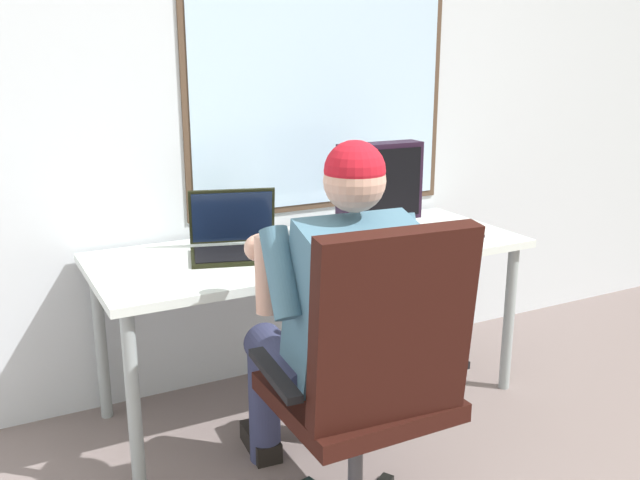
# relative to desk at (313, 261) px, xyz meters

# --- Properties ---
(wall_rear) EXTENTS (5.88, 0.08, 2.73)m
(wall_rear) POSITION_rel_desk_xyz_m (-0.11, 0.42, 0.71)
(wall_rear) COLOR silver
(wall_rear) RESTS_ON ground
(desk) EXTENTS (1.84, 0.72, 0.73)m
(desk) POSITION_rel_desk_xyz_m (0.00, 0.00, 0.00)
(desk) COLOR #909A9C
(desk) RESTS_ON ground
(office_chair) EXTENTS (0.63, 0.57, 1.08)m
(office_chair) POSITION_rel_desk_xyz_m (-0.26, -0.91, -0.06)
(office_chair) COLOR black
(office_chair) RESTS_ON ground
(person_seated) EXTENTS (0.55, 0.81, 1.28)m
(person_seated) POSITION_rel_desk_xyz_m (-0.24, -0.64, 0.01)
(person_seated) COLOR #313557
(person_seated) RESTS_ON ground
(crt_monitor) EXTENTS (0.38, 0.22, 0.42)m
(crt_monitor) POSITION_rel_desk_xyz_m (0.33, -0.00, 0.30)
(crt_monitor) COLOR beige
(crt_monitor) RESTS_ON desk
(laptop) EXTENTS (0.43, 0.41, 0.25)m
(laptop) POSITION_rel_desk_xyz_m (-0.33, 0.07, 0.13)
(laptop) COLOR black
(laptop) RESTS_ON desk
(wine_glass) EXTENTS (0.08, 0.08, 0.16)m
(wine_glass) POSITION_rel_desk_xyz_m (-0.07, -0.15, 0.18)
(wine_glass) COLOR silver
(wine_glass) RESTS_ON desk
(cd_case) EXTENTS (0.16, 0.14, 0.01)m
(cd_case) POSITION_rel_desk_xyz_m (0.69, -0.15, 0.07)
(cd_case) COLOR #2F2630
(cd_case) RESTS_ON desk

